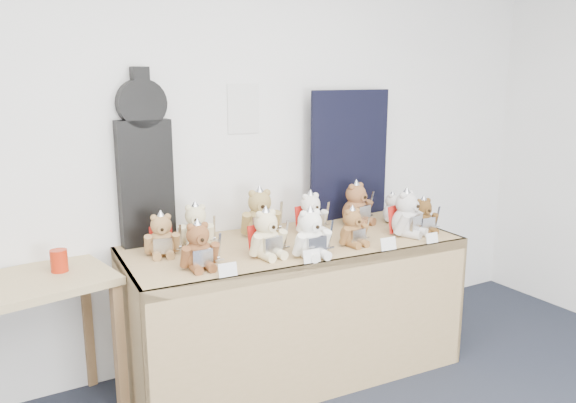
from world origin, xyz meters
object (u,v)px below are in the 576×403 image
side_table (11,309)px  teddy_front_far_left (199,248)px  teddy_front_far_right (407,215)px  teddy_front_right (353,229)px  teddy_front_end (423,217)px  teddy_front_centre (311,235)px  teddy_back_centre_left (260,215)px  teddy_back_left (196,227)px  teddy_back_centre_right (311,215)px  display_table (299,274)px  teddy_back_end (393,209)px  red_cup (59,261)px  teddy_back_right (357,205)px  teddy_back_far_left (162,237)px  teddy_front_left (267,236)px  guitar_case (144,160)px

side_table → teddy_front_far_left: teddy_front_far_left is taller
teddy_front_far_right → teddy_front_far_left: bearing=157.9°
teddy_front_right → teddy_front_end: same height
teddy_front_centre → teddy_front_right: teddy_front_centre is taller
teddy_front_far_right → teddy_back_centre_left: bearing=132.0°
teddy_back_left → teddy_back_centre_right: (0.72, -0.08, 0.00)m
teddy_front_right → teddy_front_end: size_ratio=1.00×
display_table → teddy_back_centre_left: bearing=114.0°
teddy_front_right → teddy_back_end: size_ratio=1.11×
red_cup → teddy_front_centre: bearing=-22.4°
red_cup → teddy_front_far_right: (1.91, -0.43, 0.09)m
teddy_front_far_left → teddy_back_right: teddy_back_right is taller
display_table → teddy_back_far_left: bearing=167.4°
teddy_front_left → teddy_front_far_right: bearing=-10.2°
teddy_front_centre → teddy_back_centre_left: teddy_back_centre_left is taller
teddy_front_end → side_table: bearing=176.5°
red_cup → teddy_back_centre_left: size_ratio=0.35×
teddy_front_left → teddy_front_centre: teddy_front_centre is taller
teddy_front_far_left → teddy_back_right: bearing=16.4°
teddy_front_left → teddy_front_centre: 0.23m
side_table → teddy_back_centre_right: size_ratio=3.60×
teddy_back_right → teddy_back_centre_right: bearing=169.2°
teddy_front_far_right → teddy_back_far_left: bearing=146.1°
guitar_case → teddy_front_right: guitar_case is taller
side_table → teddy_back_centre_left: 1.41m
teddy_front_left → teddy_back_far_left: bearing=140.8°
teddy_front_left → teddy_back_right: size_ratio=0.94×
teddy_front_left → teddy_back_left: (-0.26, 0.37, -0.01)m
side_table → teddy_back_left: bearing=-6.3°
side_table → teddy_front_far_right: teddy_front_far_right is taller
teddy_back_centre_left → teddy_back_right: size_ratio=1.06×
teddy_front_far_left → teddy_front_right: teddy_front_far_left is taller
side_table → teddy_front_right: bearing=-21.8°
teddy_front_centre → side_table: bearing=162.9°
side_table → teddy_front_end: size_ratio=4.17×
side_table → teddy_back_centre_left: bearing=-7.4°
red_cup → teddy_front_left: (0.99, -0.37, 0.08)m
side_table → red_cup: (0.24, 0.07, 0.18)m
teddy_front_far_right → teddy_back_right: 0.38m
side_table → teddy_back_far_left: size_ratio=3.90×
guitar_case → teddy_back_end: 1.63m
teddy_front_left → side_table: bearing=159.3°
teddy_front_right → teddy_back_left: size_ratio=0.88×
teddy_back_centre_right → teddy_back_far_left: bearing=175.0°
teddy_front_end → teddy_back_centre_right: (-0.60, 0.34, 0.01)m
teddy_front_left → teddy_front_end: bearing=-10.0°
teddy_front_far_left → teddy_front_far_right: (1.31, -0.06, 0.02)m
teddy_front_end → display_table: bearing=175.2°
teddy_front_right → teddy_back_far_left: size_ratio=0.94×
display_table → teddy_front_left: bearing=-157.1°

